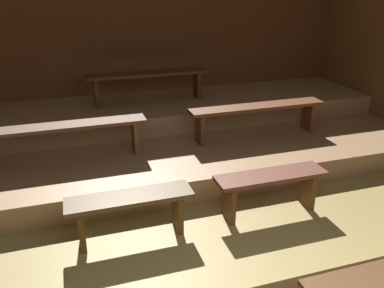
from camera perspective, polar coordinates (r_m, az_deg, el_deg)
ground at (r=4.34m, az=-0.43°, el=-11.32°), size 7.14×5.73×0.08m
wall_back at (r=6.14m, az=-7.54°, el=11.50°), size 7.14×0.06×2.43m
platform_lower at (r=4.71m, az=-2.45°, el=-6.00°), size 6.34×3.83×0.26m
platform_middle at (r=5.14m, az=-4.36°, el=-0.23°), size 6.34×2.57×0.26m
platform_upper at (r=5.63m, az=-5.96°, el=4.60°), size 6.34×1.31×0.26m
bench_lower_left at (r=3.51m, az=-8.84°, el=-8.82°), size 1.08×0.28×0.42m
bench_lower_right at (r=3.89m, az=11.15°, el=-5.61°), size 1.08×0.28×0.42m
bench_middle_left at (r=4.52m, az=-17.61°, el=1.75°), size 1.74×0.28×0.42m
bench_middle_right at (r=5.03m, az=9.27°, el=4.63°), size 1.74×0.28×0.42m
bench_upper_center at (r=5.57m, az=-6.30°, el=9.32°), size 1.66×0.28×0.42m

